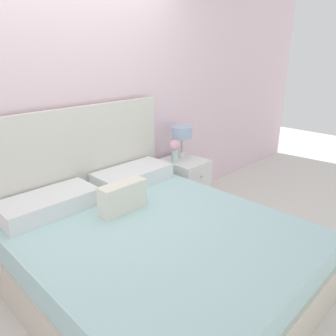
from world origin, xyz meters
The scene contains 6 objects.
ground_plane centered at (0.00, 0.00, 0.00)m, with size 12.00×12.00×0.00m, color silver.
wall_back centered at (0.00, 0.07, 1.30)m, with size 8.00×0.06×2.60m.
bed centered at (0.00, -0.94, 0.31)m, with size 1.79×2.05×1.30m.
nightstand centered at (1.16, -0.25, 0.30)m, with size 0.40×0.48×0.61m.
table_lamp centered at (1.21, -0.16, 0.87)m, with size 0.23×0.23×0.35m.
flower_vase centered at (1.02, -0.23, 0.76)m, with size 0.12×0.12×0.25m.
Camera 1 is at (-1.40, -2.52, 1.76)m, focal length 35.00 mm.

